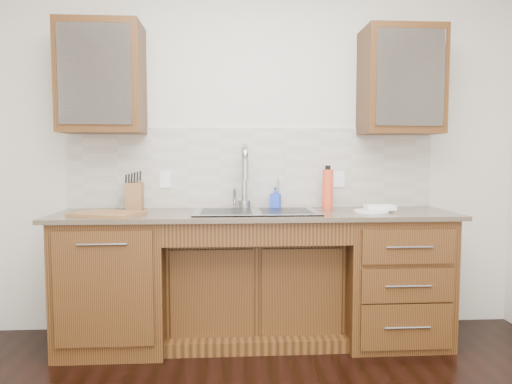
{
  "coord_description": "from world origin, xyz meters",
  "views": [
    {
      "loc": [
        -0.19,
        -1.66,
        1.28
      ],
      "look_at": [
        0.0,
        1.4,
        1.05
      ],
      "focal_mm": 32.0,
      "sensor_mm": 36.0,
      "label": 1
    }
  ],
  "objects": [
    {
      "name": "wall_back",
      "position": [
        0.0,
        1.8,
        1.35
      ],
      "size": [
        4.0,
        0.1,
        2.7
      ],
      "primitive_type": "cube",
      "color": "beige",
      "rests_on": "ground"
    },
    {
      "name": "base_cabinet_left",
      "position": [
        -0.95,
        1.44,
        0.44
      ],
      "size": [
        0.7,
        0.62,
        0.88
      ],
      "primitive_type": "cube",
      "color": "#593014",
      "rests_on": "ground"
    },
    {
      "name": "base_cabinet_center",
      "position": [
        0.0,
        1.53,
        0.35
      ],
      "size": [
        1.2,
        0.44,
        0.7
      ],
      "primitive_type": "cube",
      "color": "#593014",
      "rests_on": "ground"
    },
    {
      "name": "base_cabinet_right",
      "position": [
        0.95,
        1.44,
        0.44
      ],
      "size": [
        0.7,
        0.62,
        0.88
      ],
      "primitive_type": "cube",
      "color": "#593014",
      "rests_on": "ground"
    },
    {
      "name": "countertop",
      "position": [
        0.0,
        1.43,
        0.9
      ],
      "size": [
        2.7,
        0.65,
        0.03
      ],
      "primitive_type": "cube",
      "color": "#84705B",
      "rests_on": "base_cabinet_left"
    },
    {
      "name": "backsplash",
      "position": [
        0.0,
        1.74,
        1.21
      ],
      "size": [
        2.7,
        0.02,
        0.59
      ],
      "primitive_type": "cube",
      "color": "beige",
      "rests_on": "wall_back"
    },
    {
      "name": "sink",
      "position": [
        0.0,
        1.41,
        0.83
      ],
      "size": [
        0.84,
        0.46,
        0.19
      ],
      "primitive_type": "cube",
      "color": "#9E9EA5",
      "rests_on": "countertop"
    },
    {
      "name": "faucet",
      "position": [
        -0.07,
        1.64,
        1.11
      ],
      "size": [
        0.04,
        0.04,
        0.4
      ],
      "primitive_type": "cylinder",
      "color": "#999993",
      "rests_on": "countertop"
    },
    {
      "name": "filter_tap",
      "position": [
        0.18,
        1.65,
        1.03
      ],
      "size": [
        0.02,
        0.02,
        0.24
      ],
      "primitive_type": "cylinder",
      "color": "#999993",
      "rests_on": "countertop"
    },
    {
      "name": "upper_cabinet_left",
      "position": [
        -1.05,
        1.58,
        1.83
      ],
      "size": [
        0.55,
        0.34,
        0.75
      ],
      "primitive_type": "cube",
      "color": "#593014",
      "rests_on": "wall_back"
    },
    {
      "name": "upper_cabinet_right",
      "position": [
        1.05,
        1.58,
        1.83
      ],
      "size": [
        0.55,
        0.34,
        0.75
      ],
      "primitive_type": "cube",
      "color": "#593014",
      "rests_on": "wall_back"
    },
    {
      "name": "outlet_left",
      "position": [
        -0.65,
        1.73,
        1.12
      ],
      "size": [
        0.08,
        0.01,
        0.12
      ],
      "primitive_type": "cube",
      "color": "white",
      "rests_on": "backsplash"
    },
    {
      "name": "outlet_right",
      "position": [
        0.65,
        1.73,
        1.12
      ],
      "size": [
        0.08,
        0.01,
        0.12
      ],
      "primitive_type": "cube",
      "color": "white",
      "rests_on": "backsplash"
    },
    {
      "name": "soap_bottle",
      "position": [
        0.16,
        1.62,
        0.99
      ],
      "size": [
        0.09,
        0.09,
        0.16
      ],
      "primitive_type": "imported",
      "rotation": [
        0.0,
        0.0,
        -0.31
      ],
      "color": "blue",
      "rests_on": "countertop"
    },
    {
      "name": "water_bottle",
      "position": [
        0.53,
        1.6,
        1.05
      ],
      "size": [
        0.08,
        0.08,
        0.29
      ],
      "primitive_type": "cylinder",
      "rotation": [
        0.0,
        0.0,
        0.03
      ],
      "color": "#E94524",
      "rests_on": "countertop"
    },
    {
      "name": "plate",
      "position": [
        0.79,
        1.38,
        0.92
      ],
      "size": [
        0.31,
        0.31,
        0.01
      ],
      "primitive_type": "cylinder",
      "rotation": [
        0.0,
        0.0,
        0.42
      ],
      "color": "white",
      "rests_on": "countertop"
    },
    {
      "name": "dish_towel",
      "position": [
        0.85,
        1.4,
        0.94
      ],
      "size": [
        0.2,
        0.15,
        0.03
      ],
      "primitive_type": "cube",
      "rotation": [
        0.0,
        0.0,
        -0.06
      ],
      "color": "white",
      "rests_on": "plate"
    },
    {
      "name": "knife_block",
      "position": [
        -0.86,
        1.63,
        1.01
      ],
      "size": [
        0.12,
        0.18,
        0.2
      ],
      "primitive_type": "cube",
      "rotation": [
        0.0,
        0.0,
        0.08
      ],
      "color": "#9F6332",
      "rests_on": "countertop"
    },
    {
      "name": "cutting_board",
      "position": [
        -0.97,
        1.32,
        0.92
      ],
      "size": [
        0.49,
        0.42,
        0.02
      ],
      "primitive_type": "cube",
      "rotation": [
        0.0,
        0.0,
        -0.34
      ],
      "color": "#9D6D4A",
      "rests_on": "countertop"
    },
    {
      "name": "cup_left_a",
      "position": [
        -1.14,
        1.58,
        1.77
      ],
      "size": [
        0.14,
        0.14,
        0.09
      ],
      "primitive_type": "imported",
      "rotation": [
        0.0,
        0.0,
        0.25
      ],
      "color": "white",
      "rests_on": "upper_cabinet_left"
    },
    {
      "name": "cup_left_b",
      "position": [
        -0.89,
        1.58,
        1.77
      ],
      "size": [
        0.1,
        0.1,
        0.09
      ],
      "primitive_type": "imported",
      "rotation": [
        0.0,
        0.0,
        -0.05
      ],
      "color": "white",
      "rests_on": "upper_cabinet_left"
    },
    {
      "name": "cup_right_a",
      "position": [
        0.91,
        1.58,
        1.77
      ],
      "size": [
        0.14,
        0.14,
        0.09
      ],
      "primitive_type": "imported",
      "rotation": [
        0.0,
        0.0,
        0.17
      ],
      "color": "white",
      "rests_on": "upper_cabinet_right"
    },
    {
      "name": "cup_right_b",
      "position": [
        1.12,
        1.58,
        1.77
      ],
      "size": [
        0.14,
        0.14,
        0.1
      ],
      "primitive_type": "imported",
      "rotation": [
        0.0,
        0.0,
        -0.38
      ],
      "color": "silver",
      "rests_on": "upper_cabinet_right"
    }
  ]
}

